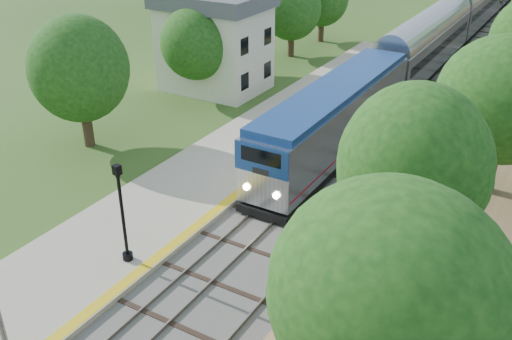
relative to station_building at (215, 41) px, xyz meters
The scene contains 8 objects.
trackbed 34.24m from the station_building, 61.93° to the left, with size 9.50×170.00×0.28m.
platform 16.99m from the station_building, 57.86° to the right, with size 6.40×68.00×0.38m, color #AFA68D.
yellow_stripe 18.58m from the station_building, 50.24° to the right, with size 0.55×68.00×0.01m, color gold.
station_building is the anchor object (origin of this frame).
signal_gantry 29.94m from the station_building, 56.62° to the left, with size 8.40×0.38×6.20m.
trees_behind_platform 9.76m from the station_building, 73.13° to the right, with size 7.82×53.32×7.21m.
lamppost_far 25.23m from the station_building, 65.13° to the right, with size 0.48×0.48×4.84m.
signal_farside 21.20m from the station_building, 17.68° to the right, with size 0.35×0.28×6.35m.
Camera 1 is at (12.60, -8.36, 16.02)m, focal length 40.00 mm.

